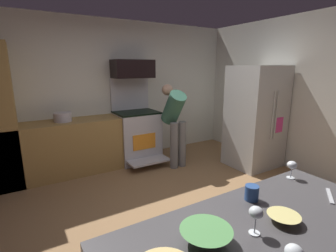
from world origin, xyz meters
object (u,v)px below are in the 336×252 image
person_cook (175,119)px  wine_glass_extra (292,166)px  oven_range (137,134)px  mixing_bowl_large (206,236)px  wine_glass_mid (256,214)px  stock_pot (63,117)px  mixing_bowl_small (283,218)px  microwave (133,69)px  refrigerator (255,117)px  mug_coffee (252,193)px

person_cook → wine_glass_extra: bearing=-102.0°
oven_range → mixing_bowl_large: oven_range is taller
wine_glass_mid → stock_pot: wine_glass_mid is taller
person_cook → mixing_bowl_small: (-1.11, -2.91, 0.07)m
oven_range → microwave: (0.00, 0.09, 1.21)m
person_cook → refrigerator: bearing=-30.4°
oven_range → refrigerator: bearing=-37.1°
wine_glass_extra → oven_range: bearing=88.9°
oven_range → wine_glass_mid: size_ratio=9.94×
wine_glass_mid → mixing_bowl_large: bearing=164.4°
microwave → wine_glass_extra: (-0.06, -3.25, -0.72)m
mixing_bowl_large → mixing_bowl_small: (0.49, -0.09, -0.02)m
wine_glass_mid → wine_glass_extra: size_ratio=1.10×
wine_glass_extra → mixing_bowl_small: bearing=-149.9°
oven_range → person_cook: oven_range is taller
refrigerator → wine_glass_mid: 3.37m
refrigerator → mixing_bowl_small: 3.20m
refrigerator → oven_range: bearing=142.9°
wine_glass_mid → wine_glass_extra: wine_glass_mid is taller
oven_range → microwave: bearing=90.0°
refrigerator → mixing_bowl_small: (-2.35, -2.18, 0.03)m
refrigerator → microwave: bearing=141.0°
mug_coffee → stock_pot: 3.31m
mixing_bowl_small → wine_glass_mid: wine_glass_mid is taller
oven_range → mixing_bowl_small: (-0.62, -3.48, 0.41)m
mixing_bowl_large → mug_coffee: bearing=18.0°
mixing_bowl_small → stock_pot: stock_pot is taller
mug_coffee → stock_pot: size_ratio=0.36×
oven_range → stock_pot: (-1.28, 0.01, 0.46)m
person_cook → stock_pot: (-1.76, 0.59, 0.12)m
mixing_bowl_small → mug_coffee: size_ratio=1.83×
oven_range → wine_glass_mid: 3.61m
microwave → refrigerator: (1.73, -1.40, -0.83)m
mixing_bowl_large → mixing_bowl_small: bearing=-10.2°
stock_pot → mixing_bowl_small: bearing=-79.4°
microwave → person_cook: 1.20m
person_cook → mug_coffee: size_ratio=14.51×
refrigerator → mug_coffee: 3.01m
oven_range → refrigerator: 2.20m
wine_glass_mid → stock_pot: (-0.43, 3.48, -0.05)m
person_cook → stock_pot: size_ratio=5.25×
wine_glass_mid → stock_pot: bearing=97.0°
wine_glass_extra → mug_coffee: wine_glass_extra is taller
microwave → refrigerator: bearing=-39.0°
refrigerator → mug_coffee: (-2.32, -1.92, 0.06)m
mixing_bowl_large → stock_pot: stock_pot is taller
mug_coffee → stock_pot: (-0.69, 3.24, 0.02)m
refrigerator → wine_glass_mid: bearing=-139.9°
refrigerator → wine_glass_extra: (-1.79, -1.85, 0.11)m
refrigerator → mixing_bowl_small: refrigerator is taller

